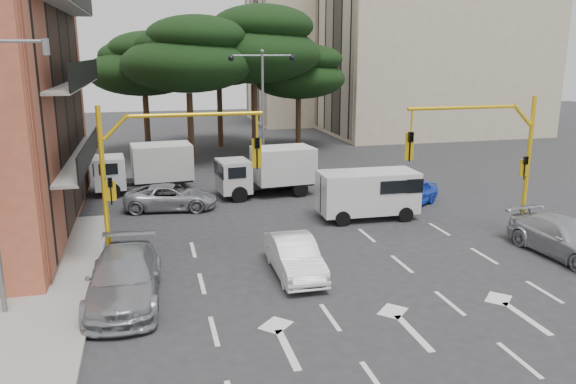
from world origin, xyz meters
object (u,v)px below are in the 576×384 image
object	(u,v)px
signal_mast_left	(155,164)
box_truck_b	(267,172)
street_lamp_center	(263,91)
car_silver_wagon	(124,278)
car_white_hatch	(295,256)
car_silver_cross_b	(267,175)
car_blue_compact	(410,193)
signal_mast_right	(492,148)
box_truck_a	(145,168)
car_silver_cross_a	(171,197)
car_silver_parked	(565,238)
van_white	(367,194)

from	to	relation	value
signal_mast_left	box_truck_b	distance (m)	11.56
street_lamp_center	car_silver_wagon	world-z (taller)	street_lamp_center
car_white_hatch	car_silver_cross_b	xyz separation A→B (m)	(1.77, 12.98, 0.11)
car_blue_compact	car_silver_cross_b	world-z (taller)	car_silver_cross_b
signal_mast_right	box_truck_a	world-z (taller)	signal_mast_right
car_silver_cross_b	box_truck_b	world-z (taller)	box_truck_b
car_silver_cross_a	car_silver_wagon	bearing A→B (deg)	177.99
signal_mast_right	box_truck_b	bearing A→B (deg)	128.43
car_silver_cross_b	box_truck_b	size ratio (longest dim) A/B	0.86
signal_mast_left	car_silver_cross_a	bearing A→B (deg)	84.43
car_silver_wagon	car_silver_parked	distance (m)	16.52
car_white_hatch	car_silver_wagon	distance (m)	5.88
signal_mast_left	van_white	bearing A→B (deg)	22.24
van_white	car_silver_parked	bearing A→B (deg)	40.93
car_white_hatch	car_blue_compact	size ratio (longest dim) A/B	1.07
signal_mast_left	car_silver_wagon	size ratio (longest dim) A/B	1.11
street_lamp_center	car_white_hatch	distance (m)	16.81
signal_mast_left	car_white_hatch	world-z (taller)	signal_mast_left
car_silver_cross_b	car_silver_cross_a	bearing A→B (deg)	113.86
box_truck_a	box_truck_b	bearing A→B (deg)	-115.74
car_silver_parked	box_truck_a	world-z (taller)	box_truck_a
car_silver_parked	box_truck_a	bearing A→B (deg)	132.41
car_silver_parked	car_white_hatch	bearing A→B (deg)	171.39
car_silver_cross_b	car_blue_compact	bearing A→B (deg)	-136.01
car_blue_compact	signal_mast_left	bearing A→B (deg)	-103.12
signal_mast_right	car_silver_cross_a	size ratio (longest dim) A/B	1.31
street_lamp_center	car_silver_parked	world-z (taller)	street_lamp_center
car_silver_cross_b	box_truck_a	xyz separation A→B (m)	(-6.88, 1.00, 0.56)
car_blue_compact	van_white	distance (m)	3.39
street_lamp_center	van_white	world-z (taller)	street_lamp_center
street_lamp_center	van_white	bearing A→B (deg)	-73.30
signal_mast_right	van_white	bearing A→B (deg)	133.50
box_truck_b	box_truck_a	bearing A→B (deg)	63.63
box_truck_b	car_silver_wagon	bearing A→B (deg)	144.01
car_silver_cross_a	box_truck_a	bearing A→B (deg)	25.13
street_lamp_center	signal_mast_right	bearing A→B (deg)	-64.09
van_white	car_silver_cross_a	bearing A→B (deg)	-111.53
car_blue_compact	van_white	world-z (taller)	van_white
car_blue_compact	car_silver_parked	world-z (taller)	car_silver_parked
signal_mast_right	car_silver_wagon	distance (m)	15.38
car_silver_wagon	car_silver_parked	size ratio (longest dim) A/B	1.08
box_truck_a	signal_mast_right	bearing A→B (deg)	-135.27
van_white	box_truck_a	size ratio (longest dim) A/B	0.85
car_silver_cross_a	car_silver_cross_b	xyz separation A→B (m)	(5.63, 3.15, 0.15)
street_lamp_center	car_silver_wagon	size ratio (longest dim) A/B	1.44
box_truck_a	van_white	bearing A→B (deg)	-132.70
car_blue_compact	street_lamp_center	bearing A→B (deg)	178.82
car_silver_cross_a	car_silver_cross_b	distance (m)	6.46
car_white_hatch	box_truck_a	xyz separation A→B (m)	(-5.11, 13.98, 0.66)
signal_mast_left	car_silver_cross_a	size ratio (longest dim) A/B	1.31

